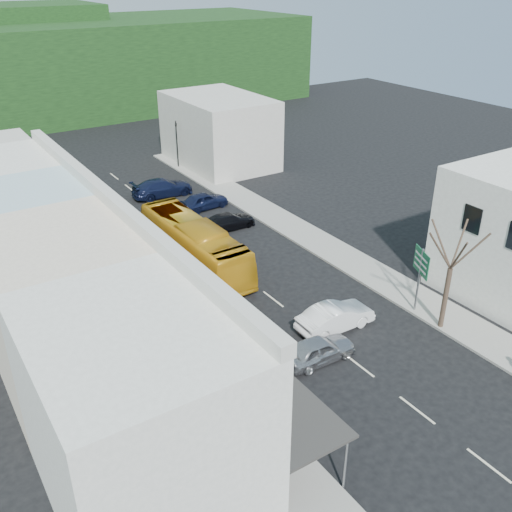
{
  "coord_description": "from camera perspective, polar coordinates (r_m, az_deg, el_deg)",
  "views": [
    {
      "loc": [
        -17.66,
        -21.2,
        18.76
      ],
      "look_at": [
        0.0,
        6.0,
        2.2
      ],
      "focal_mm": 40.0,
      "sensor_mm": 36.0,
      "label": 1
    }
  ],
  "objects": [
    {
      "name": "ground",
      "position": [
        33.37,
        5.67,
        -7.31
      ],
      "size": [
        120.0,
        120.0,
        0.0
      ],
      "primitive_type": "plane",
      "color": "black",
      "rests_on": "ground"
    },
    {
      "name": "car_navy_far",
      "position": [
        52.75,
        -9.33,
        6.66
      ],
      "size": [
        4.59,
        2.06,
        1.4
      ],
      "primitive_type": "imported",
      "rotation": [
        0.0,
        0.0,
        1.52
      ],
      "color": "black",
      "rests_on": "ground"
    },
    {
      "name": "shopfront_row",
      "position": [
        30.51,
        -19.04,
        -3.52
      ],
      "size": [
        8.25,
        30.0,
        8.0
      ],
      "color": "silver",
      "rests_on": "ground"
    },
    {
      "name": "sidewalk_right",
      "position": [
        44.22,
        5.34,
        1.93
      ],
      "size": [
        3.0,
        52.0,
        0.15
      ],
      "primitive_type": "cube",
      "color": "gray",
      "rests_on": "ground"
    },
    {
      "name": "street_tree",
      "position": [
        33.06,
        18.86,
        -1.2
      ],
      "size": [
        2.92,
        2.92,
        7.83
      ],
      "primitive_type": null,
      "rotation": [
        0.0,
        0.0,
        0.09
      ],
      "color": "#3C2C21",
      "rests_on": "ground"
    },
    {
      "name": "distant_block_right",
      "position": [
        60.63,
        -3.72,
        12.41
      ],
      "size": [
        8.0,
        12.0,
        7.0
      ],
      "primitive_type": "cube",
      "color": "#B7B2A8",
      "rests_on": "ground"
    },
    {
      "name": "hillside",
      "position": [
        88.62,
        -23.24,
        17.2
      ],
      "size": [
        80.0,
        26.0,
        14.0
      ],
      "color": "black",
      "rests_on": "ground"
    },
    {
      "name": "car_white",
      "position": [
        33.21,
        7.93,
        -6.19
      ],
      "size": [
        4.44,
        1.89,
        1.4
      ],
      "primitive_type": "imported",
      "rotation": [
        0.0,
        0.0,
        1.55
      ],
      "color": "white",
      "rests_on": "ground"
    },
    {
      "name": "pedestrian_left",
      "position": [
        29.31,
        -7.47,
        -10.51
      ],
      "size": [
        0.5,
        0.66,
        1.7
      ],
      "primitive_type": "imported",
      "rotation": [
        0.0,
        0.0,
        1.74
      ],
      "color": "black",
      "rests_on": "sidewalk_left"
    },
    {
      "name": "traffic_signal",
      "position": [
        59.81,
        -7.9,
        10.97
      ],
      "size": [
        0.77,
        1.12,
        4.9
      ],
      "primitive_type": null,
      "rotation": [
        0.0,
        0.0,
        3.0
      ],
      "color": "black",
      "rests_on": "ground"
    },
    {
      "name": "car_red",
      "position": [
        32.26,
        -3.94,
        -7.07
      ],
      "size": [
        4.81,
        2.49,
        1.4
      ],
      "primitive_type": "imported",
      "rotation": [
        0.0,
        0.0,
        1.44
      ],
      "color": "maroon",
      "rests_on": "ground"
    },
    {
      "name": "bus",
      "position": [
        39.51,
        -6.21,
        1.06
      ],
      "size": [
        2.58,
        11.62,
        3.1
      ],
      "primitive_type": "imported",
      "rotation": [
        0.0,
        0.0,
        0.01
      ],
      "color": "gold",
      "rests_on": "ground"
    },
    {
      "name": "car_silver",
      "position": [
        30.61,
        6.27,
        -9.3
      ],
      "size": [
        4.46,
        1.95,
        1.4
      ],
      "primitive_type": "imported",
      "rotation": [
        0.0,
        0.0,
        1.54
      ],
      "color": "#A9A9AD",
      "rests_on": "ground"
    },
    {
      "name": "car_black_near",
      "position": [
        45.41,
        -2.75,
        3.58
      ],
      "size": [
        4.53,
        1.92,
        1.4
      ],
      "primitive_type": "imported",
      "rotation": [
        0.0,
        0.0,
        1.59
      ],
      "color": "black",
      "rests_on": "ground"
    },
    {
      "name": "car_navy_mid",
      "position": [
        49.41,
        -5.22,
        5.49
      ],
      "size": [
        4.52,
        2.11,
        1.4
      ],
      "primitive_type": "imported",
      "rotation": [
        0.0,
        0.0,
        1.64
      ],
      "color": "black",
      "rests_on": "ground"
    },
    {
      "name": "sidewalk_left",
      "position": [
        37.76,
        -12.98,
        -3.38
      ],
      "size": [
        3.0,
        52.0,
        0.15
      ],
      "primitive_type": "cube",
      "color": "gray",
      "rests_on": "ground"
    },
    {
      "name": "direction_sign",
      "position": [
        35.03,
        15.95,
        -2.45
      ],
      "size": [
        1.64,
        2.07,
        4.25
      ],
      "primitive_type": null,
      "rotation": [
        0.0,
        0.0,
        -0.42
      ],
      "color": "#115D35",
      "rests_on": "ground"
    }
  ]
}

